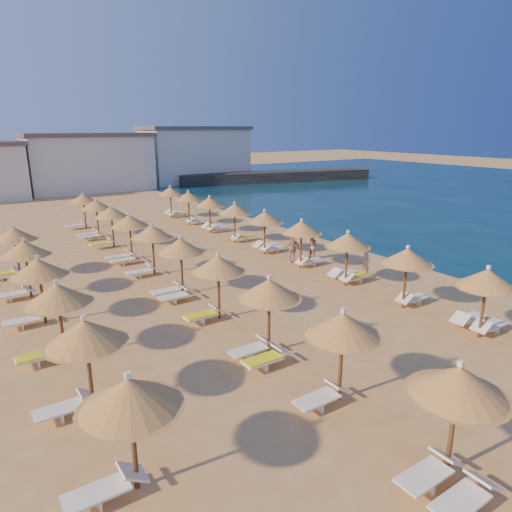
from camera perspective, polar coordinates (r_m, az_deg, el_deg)
ground at (r=21.53m, az=4.34°, el=-6.05°), size 220.00×220.00×0.00m
jetty at (r=70.40m, az=2.66°, el=9.90°), size 30.10×10.97×1.50m
hotel_blocks at (r=64.54m, az=-19.05°, el=11.17°), size 47.06×11.46×8.10m
parasol_row_east at (r=26.36m, az=5.71°, el=3.48°), size 2.38×39.27×2.97m
parasol_row_west at (r=22.41m, az=-9.40°, el=1.14°), size 2.38×39.27×2.97m
parasol_row_inland at (r=18.96m, az=-24.65°, el=-2.84°), size 2.38×20.82×2.97m
loungers at (r=23.68m, az=-4.08°, el=-3.10°), size 17.14×38.45×0.66m
beachgoer_a at (r=25.62m, az=13.50°, el=-0.84°), size 0.63×0.73×1.70m
beachgoer_b at (r=28.57m, az=6.97°, el=1.18°), size 0.66×0.84×1.68m
beachgoer_c at (r=27.98m, az=4.58°, el=0.92°), size 1.06×0.74×1.67m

